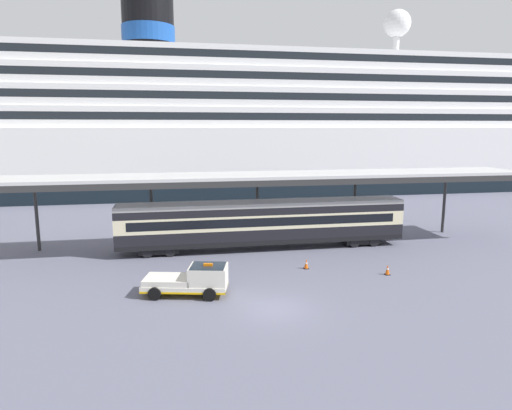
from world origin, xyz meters
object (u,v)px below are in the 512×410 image
object	(u,v)px
service_truck	(193,279)
train_carriage	(263,222)
traffic_cone_near	(306,264)
cruise_ship	(110,128)
traffic_cone_mid	(388,270)

from	to	relation	value
service_truck	train_carriage	bearing A→B (deg)	56.95
traffic_cone_near	cruise_ship	bearing A→B (deg)	113.24
train_carriage	traffic_cone_mid	bearing A→B (deg)	-49.37
cruise_ship	service_truck	xyz separation A→B (m)	(10.60, -48.00, -9.23)
cruise_ship	service_truck	distance (m)	50.02
cruise_ship	traffic_cone_mid	xyz separation A→B (m)	(24.25, -46.64, -9.85)
service_truck	traffic_cone_mid	xyz separation A→B (m)	(13.65, 1.36, -0.61)
service_truck	traffic_cone_mid	distance (m)	13.73
traffic_cone_near	traffic_cone_mid	xyz separation A→B (m)	(5.24, -2.39, 0.01)
cruise_ship	train_carriage	size ratio (longest dim) A/B	7.05
train_carriage	cruise_ship	bearing A→B (deg)	113.99
traffic_cone_near	traffic_cone_mid	world-z (taller)	traffic_cone_mid
cruise_ship	train_carriage	bearing A→B (deg)	-66.01
traffic_cone_near	traffic_cone_mid	bearing A→B (deg)	-24.48
train_carriage	traffic_cone_near	world-z (taller)	train_carriage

